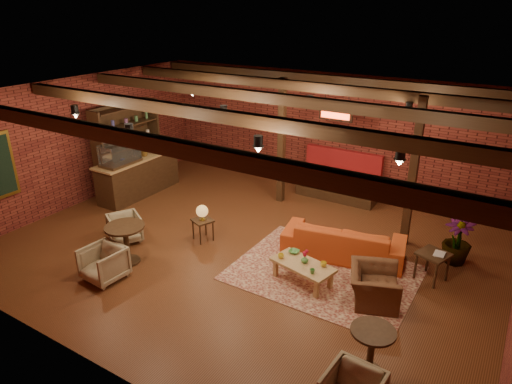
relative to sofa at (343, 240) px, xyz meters
The scene contains 26 objects.
floor 2.05m from the sofa, 157.72° to the right, with size 10.00×10.00×0.00m, color #432410.
ceiling 3.49m from the sofa, 157.72° to the right, with size 10.00×8.00×0.02m, color black.
wall_back 3.94m from the sofa, 120.06° to the left, with size 10.00×0.02×3.20m, color maroon.
wall_front 5.27m from the sofa, 111.43° to the right, with size 10.00×0.02×3.20m, color maroon.
wall_left 7.02m from the sofa, behind, with size 0.02×8.00×3.20m, color maroon.
ceiling_beams 3.39m from the sofa, 157.72° to the right, with size 9.80×6.40×0.22m, color black, non-canonical shape.
ceiling_pipe 3.23m from the sofa, 155.99° to the left, with size 0.12×0.12×9.60m, color black.
post_left 3.32m from the sofa, 143.43° to the left, with size 0.16×0.16×3.20m, color black.
post_right 1.98m from the sofa, 53.02° to the left, with size 0.16×0.16×3.20m, color black.
service_counter 5.99m from the sofa, behind, with size 0.80×2.50×1.60m, color black, non-canonical shape.
plant_counter 5.95m from the sofa, behind, with size 0.35×0.39×0.30m, color #337F33.
shelving_hutch 6.44m from the sofa, behind, with size 0.52×2.00×2.40m, color black, non-canonical shape.
banquette 3.06m from the sofa, 114.55° to the left, with size 2.10×0.70×1.00m, color maroon, non-canonical shape.
service_sign 3.32m from the sofa, 118.58° to the left, with size 0.86×0.06×0.30m, color #FF4119.
ceiling_spotlights 3.22m from the sofa, 157.72° to the right, with size 6.40×4.40×0.28m, color black, non-canonical shape.
rug 0.89m from the sofa, 94.16° to the right, with size 3.39×2.59×0.01m, color maroon.
sofa is the anchor object (origin of this frame).
coffee_table 1.33m from the sofa, 102.65° to the right, with size 1.27×0.83×0.65m.
side_table_lamp 3.05m from the sofa, 161.54° to the right, with size 0.52×0.52×0.83m.
round_table_left 4.38m from the sofa, 145.26° to the right, with size 0.78×0.78×0.81m.
armchair_a 4.70m from the sofa, 156.38° to the right, with size 0.65×0.61×0.67m, color beige.
armchair_b 4.73m from the sofa, 138.17° to the right, with size 0.70×0.66×0.73m, color beige.
armchair_right 1.56m from the sofa, 48.91° to the right, with size 0.95×0.62×0.83m, color brown.
side_table_book 1.75m from the sofa, ahead, with size 0.65×0.65×0.59m.
round_table_right 3.23m from the sofa, 61.84° to the right, with size 0.63×0.63×0.73m.
plant_tall 2.50m from the sofa, 25.13° to the left, with size 1.68×1.68×3.00m, color #4C7F4C.
Camera 1 is at (4.64, -7.17, 4.86)m, focal length 32.00 mm.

